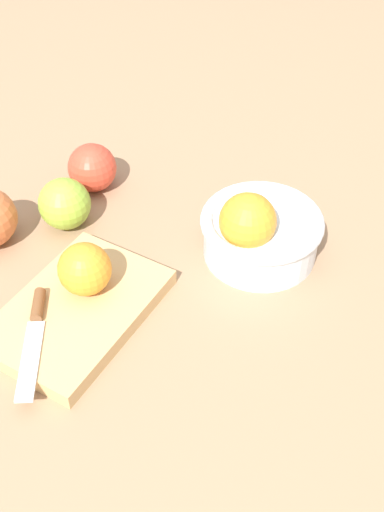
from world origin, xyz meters
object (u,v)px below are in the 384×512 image
Objects in this scene: cutting_board at (80,312)px; orange_on_board at (85,269)px; bowl at (259,231)px; apple_front_left_2 at (65,204)px; knife at (35,327)px; apple_front_left at (92,168)px.

orange_on_board is (-0.03, -0.02, 0.04)m from cutting_board.
apple_front_left_2 is (0.13, -0.24, -0.01)m from bowl.
cutting_board is 0.18m from apple_front_left_2.
apple_front_left_2 reaches higher than knife.
knife is (0.09, 0.01, -0.03)m from orange_on_board.
cutting_board is at bearing 170.29° from knife.
bowl is at bearing 118.07° from apple_front_left_2.
apple_front_left is at bearing -156.97° from apple_front_left_2.
cutting_board is 3.04× the size of apple_front_left.
bowl is 2.23× the size of apple_front_left.
orange_on_board is at bearing -176.47° from knife.
apple_front_left_2 is (-0.11, -0.15, 0.03)m from cutting_board.
knife reaches higher than cutting_board.
apple_front_left reaches higher than cutting_board.
knife is 0.21m from apple_front_left_2.
apple_front_left_2 reaches higher than cutting_board.
bowl is 1.33× the size of knife.
orange_on_board reaches higher than knife.
bowl is at bearing 160.64° from knife.
bowl reaches higher than orange_on_board.
orange_on_board is 0.23m from apple_front_left.
apple_front_left is 0.99× the size of apple_front_left_2.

